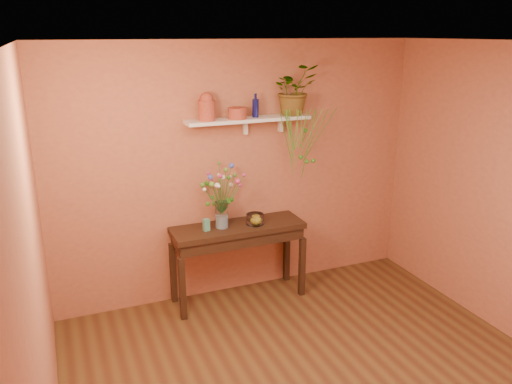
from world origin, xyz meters
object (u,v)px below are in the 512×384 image
(sideboard, at_px, (238,236))
(glass_vase, at_px, (222,217))
(terracotta_jug, at_px, (207,107))
(glass_bowl, at_px, (255,220))
(spider_plant, at_px, (294,89))
(blue_bottle, at_px, (256,108))
(bouquet, at_px, (220,185))

(sideboard, xyz_separation_m, glass_vase, (-0.17, 0.01, 0.24))
(terracotta_jug, xyz_separation_m, glass_bowl, (0.45, -0.14, -1.18))
(terracotta_jug, distance_m, spider_plant, 0.96)
(sideboard, distance_m, blue_bottle, 1.34)
(terracotta_jug, distance_m, blue_bottle, 0.52)
(blue_bottle, height_order, glass_vase, blue_bottle)
(sideboard, bearing_deg, spider_plant, 11.07)
(glass_vase, bearing_deg, blue_bottle, 14.03)
(terracotta_jug, relative_size, glass_vase, 1.00)
(terracotta_jug, relative_size, bouquet, 0.51)
(bouquet, bearing_deg, blue_bottle, 11.85)
(sideboard, height_order, glass_bowl, glass_bowl)
(terracotta_jug, bearing_deg, glass_vase, -42.91)
(spider_plant, relative_size, glass_vase, 1.88)
(glass_vase, height_order, glass_bowl, glass_vase)
(spider_plant, distance_m, bouquet, 1.25)
(spider_plant, bearing_deg, blue_bottle, -177.28)
(terracotta_jug, xyz_separation_m, glass_vase, (0.10, -0.09, -1.11))
(sideboard, bearing_deg, bouquet, 172.81)
(blue_bottle, bearing_deg, bouquet, -168.15)
(blue_bottle, height_order, bouquet, blue_bottle)
(glass_vase, height_order, bouquet, bouquet)
(glass_bowl, bearing_deg, blue_bottle, 65.97)
(bouquet, xyz_separation_m, glass_bowl, (0.36, -0.06, -0.40))
(spider_plant, xyz_separation_m, glass_vase, (-0.85, -0.12, -1.24))
(sideboard, bearing_deg, terracotta_jug, 159.64)
(sideboard, distance_m, spider_plant, 1.63)
(blue_bottle, relative_size, glass_vase, 0.87)
(sideboard, distance_m, glass_vase, 0.29)
(terracotta_jug, height_order, bouquet, terracotta_jug)
(glass_vase, relative_size, bouquet, 0.51)
(spider_plant, height_order, glass_vase, spider_plant)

